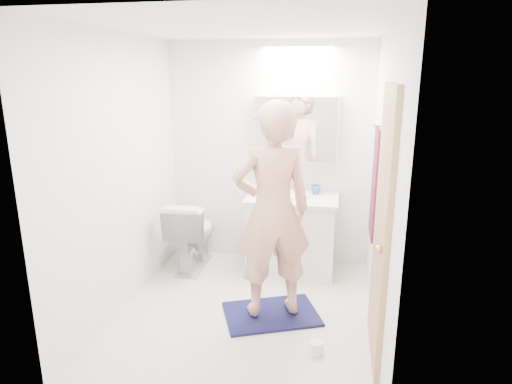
% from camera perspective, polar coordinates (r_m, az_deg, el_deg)
% --- Properties ---
extents(floor, '(2.50, 2.50, 0.00)m').
position_cam_1_polar(floor, '(4.08, -1.39, -15.27)').
color(floor, silver).
rests_on(floor, ground).
extents(ceiling, '(2.50, 2.50, 0.00)m').
position_cam_1_polar(ceiling, '(3.54, -1.66, 20.55)').
color(ceiling, white).
rests_on(ceiling, floor).
extents(wall_back, '(2.50, 0.00, 2.50)m').
position_cam_1_polar(wall_back, '(4.83, 1.64, 4.79)').
color(wall_back, white).
rests_on(wall_back, floor).
extents(wall_front, '(2.50, 0.00, 2.50)m').
position_cam_1_polar(wall_front, '(2.47, -7.69, -5.50)').
color(wall_front, white).
rests_on(wall_front, floor).
extents(wall_left, '(0.00, 2.50, 2.50)m').
position_cam_1_polar(wall_left, '(4.00, -17.11, 1.96)').
color(wall_left, white).
rests_on(wall_left, floor).
extents(wall_right, '(0.00, 2.50, 2.50)m').
position_cam_1_polar(wall_right, '(3.56, 16.04, 0.48)').
color(wall_right, white).
rests_on(wall_right, floor).
extents(vanity_cabinet, '(0.90, 0.55, 0.78)m').
position_cam_1_polar(vanity_cabinet, '(4.74, 4.55, -5.65)').
color(vanity_cabinet, white).
rests_on(vanity_cabinet, floor).
extents(countertop, '(0.95, 0.58, 0.04)m').
position_cam_1_polar(countertop, '(4.61, 4.66, -0.87)').
color(countertop, white).
rests_on(countertop, vanity_cabinet).
extents(sink_basin, '(0.36, 0.36, 0.03)m').
position_cam_1_polar(sink_basin, '(4.63, 4.71, -0.36)').
color(sink_basin, white).
rests_on(sink_basin, countertop).
extents(faucet, '(0.02, 0.02, 0.16)m').
position_cam_1_polar(faucet, '(4.79, 4.97, 0.99)').
color(faucet, silver).
rests_on(faucet, countertop).
extents(medicine_cabinet, '(0.88, 0.14, 0.70)m').
position_cam_1_polar(medicine_cabinet, '(4.67, 5.19, 8.11)').
color(medicine_cabinet, white).
rests_on(medicine_cabinet, wall_back).
extents(mirror_panel, '(0.84, 0.01, 0.66)m').
position_cam_1_polar(mirror_panel, '(4.60, 5.09, 8.00)').
color(mirror_panel, silver).
rests_on(mirror_panel, medicine_cabinet).
extents(toilet, '(0.45, 0.76, 0.77)m').
position_cam_1_polar(toilet, '(4.85, -8.23, -5.30)').
color(toilet, silver).
rests_on(toilet, floor).
extents(bath_rug, '(0.95, 0.81, 0.02)m').
position_cam_1_polar(bath_rug, '(4.04, 1.97, -15.42)').
color(bath_rug, '#12143A').
rests_on(bath_rug, floor).
extents(person, '(0.78, 0.66, 1.82)m').
position_cam_1_polar(person, '(3.65, 2.10, -2.53)').
color(person, tan).
rests_on(person, bath_rug).
extents(door, '(0.04, 0.80, 2.00)m').
position_cam_1_polar(door, '(3.29, 15.94, -4.40)').
color(door, tan).
rests_on(door, wall_right).
extents(door_knob, '(0.06, 0.06, 0.06)m').
position_cam_1_polar(door_knob, '(3.02, 15.58, -7.14)').
color(door_knob, gold).
rests_on(door_knob, door).
extents(towel, '(0.02, 0.42, 1.00)m').
position_cam_1_polar(towel, '(4.12, 15.00, 1.04)').
color(towel, '#18143F').
rests_on(towel, wall_right).
extents(towel_hook, '(0.07, 0.02, 0.02)m').
position_cam_1_polar(towel_hook, '(4.03, 15.32, 8.25)').
color(towel_hook, silver).
rests_on(towel_hook, wall_right).
extents(soap_bottle_a, '(0.13, 0.13, 0.23)m').
position_cam_1_polar(soap_bottle_a, '(4.75, 1.41, 1.37)').
color(soap_bottle_a, '#EFF09B').
rests_on(soap_bottle_a, countertop).
extents(soap_bottle_b, '(0.10, 0.10, 0.16)m').
position_cam_1_polar(soap_bottle_b, '(4.77, 3.19, 0.93)').
color(soap_bottle_b, '#4F6DAA').
rests_on(soap_bottle_b, countertop).
extents(toothbrush_cup, '(0.11, 0.11, 0.10)m').
position_cam_1_polar(toothbrush_cup, '(4.73, 7.69, 0.31)').
color(toothbrush_cup, '#3C4EB4').
rests_on(toothbrush_cup, countertop).
extents(toilet_paper_roll, '(0.11, 0.11, 0.10)m').
position_cam_1_polar(toilet_paper_roll, '(3.58, 7.71, -19.24)').
color(toilet_paper_roll, white).
rests_on(toilet_paper_roll, floor).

